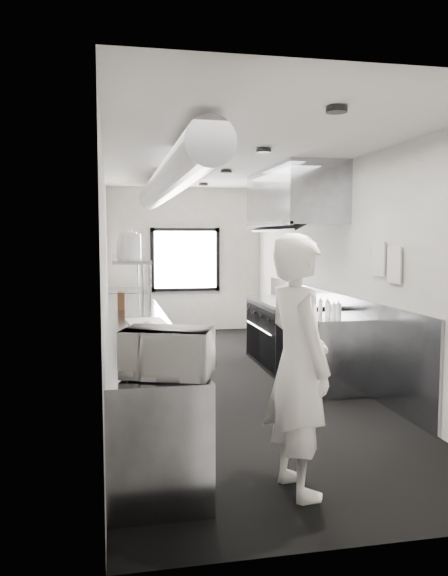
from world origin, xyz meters
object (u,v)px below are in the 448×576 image
deli_tub_b (134,344)px  small_plate (147,331)px  prep_counter (138,358)px  squeeze_bottle_d (327,308)px  range (287,333)px  line_cook (298,364)px  deli_tub_a (131,357)px  plate_stack_d (124,242)px  far_work_table (128,315)px  plate_stack_a (130,246)px  exhaust_hood (293,198)px  squeeze_bottle_e (320,306)px  squeeze_bottle_a (339,312)px  bottle_station (332,353)px  plate_stack_c (127,245)px  squeeze_bottle_c (329,310)px  plate_stack_b (127,245)px  pass_shelf (129,259)px  knife_block (122,301)px  cutting_board (146,322)px  squeeze_bottle_b (334,311)px  microwave (168,353)px

deli_tub_b → small_plate: 0.92m
prep_counter → squeeze_bottle_d: size_ratio=34.77×
range → line_cook: bearing=-106.8°
deli_tub_a → plate_stack_d: size_ratio=0.32×
range → far_work_table: (-2.19, 2.50, -0.02)m
range → line_cook: size_ratio=0.86×
line_cook → plate_stack_a: (-1.05, 3.46, 0.79)m
exhaust_hood → prep_counter: (-2.25, -1.20, -1.94)m
squeeze_bottle_d → squeeze_bottle_e: squeeze_bottle_d is taller
line_cook → squeeze_bottle_a: line_cook is taller
bottle_station → far_work_table: 4.53m
range → small_plate: range is taller
plate_stack_c → range: bearing=-9.9°
squeeze_bottle_c → plate_stack_b: bearing=147.5°
pass_shelf → plate_stack_c: bearing=96.6°
deli_tub_b → squeeze_bottle_a: bearing=29.2°
plate_stack_d → squeeze_bottle_a: (2.32, -2.79, -0.77)m
deli_tub_a → knife_block: (-0.00, 3.25, 0.07)m
squeeze_bottle_c → squeeze_bottle_e: bearing=84.0°
exhaust_hood → range: bearing=180.0°
exhaust_hood → squeeze_bottle_d: exhaust_hood is taller
plate_stack_b → cutting_board: bearing=-84.5°
plate_stack_a → far_work_table: bearing=89.2°
pass_shelf → deli_tub_a: (-0.11, -3.77, -0.59)m
prep_counter → squeeze_bottle_b: size_ratio=36.68×
squeeze_bottle_a → squeeze_bottle_e: size_ratio=1.18×
bottle_station → far_work_table: bearing=120.5°
squeeze_bottle_b → squeeze_bottle_c: (-0.01, 0.14, -0.00)m
deli_tub_a → plate_stack_c: 3.95m
deli_tub_a → squeeze_bottle_b: squeeze_bottle_b is taller
line_cook → knife_block: size_ratio=8.30×
line_cook → deli_tub_a: line_cook is taller
exhaust_hood → plate_stack_c: (-2.30, 0.39, -0.66)m
prep_counter → line_cook: size_ratio=3.22×
squeeze_bottle_a → far_work_table: bearing=118.1°
prep_counter → plate_stack_b: plate_stack_b is taller
far_work_table → plate_stack_b: size_ratio=3.56×
deli_tub_a → cutting_board: (0.23, 2.03, -0.04)m
far_work_table → deli_tub_a: bearing=-91.5°
squeeze_bottle_b → squeeze_bottle_e: bearing=86.3°
microwave → far_work_table: bearing=110.0°
exhaust_hood → pass_shelf: exhaust_hood is taller
pass_shelf → microwave: pass_shelf is taller
range → small_plate: bearing=-135.4°
prep_counter → bottle_station: same height
far_work_table → line_cook: size_ratio=0.64×
pass_shelf → squeeze_bottle_e: pass_shelf is taller
plate_stack_a → squeeze_bottle_b: size_ratio=1.89×
prep_counter → squeeze_bottle_d: bearing=-1.7°
squeeze_bottle_d → pass_shelf: bearing=145.9°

